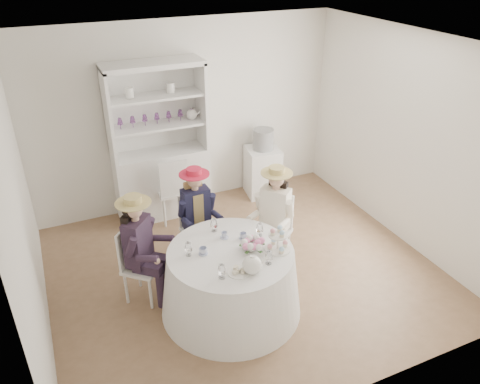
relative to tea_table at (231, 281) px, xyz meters
name	(u,v)px	position (x,y,z in m)	size (l,w,h in m)	color
ground	(243,270)	(0.39, 0.55, -0.38)	(4.50, 4.50, 0.00)	brown
ceiling	(244,45)	(0.39, 0.55, 2.32)	(4.50, 4.50, 0.00)	white
wall_back	(186,116)	(0.39, 2.55, 0.97)	(4.50, 4.50, 0.00)	white
wall_front	(354,279)	(0.39, -1.45, 0.97)	(4.50, 4.50, 0.00)	white
wall_left	(22,216)	(-1.86, 0.55, 0.97)	(4.50, 4.50, 0.00)	white
wall_right	(405,140)	(2.64, 0.55, 0.97)	(4.50, 4.50, 0.00)	white
tea_table	(231,281)	(0.00, 0.00, 0.00)	(1.52, 1.52, 0.76)	white
hutch	(161,163)	(-0.09, 2.31, 0.41)	(1.44, 0.82, 2.22)	silver
side_table	(262,171)	(1.49, 2.24, 0.01)	(0.49, 0.49, 0.77)	silver
hatbox	(263,139)	(1.49, 2.24, 0.55)	(0.31, 0.31, 0.31)	black
guest_left	(140,243)	(-0.81, 0.56, 0.36)	(0.56, 0.55, 1.31)	silver
guest_mid	(197,210)	(-0.02, 0.99, 0.34)	(0.46, 0.48, 1.27)	silver
guest_right	(274,211)	(0.81, 0.57, 0.36)	(0.56, 0.54, 1.31)	silver
spare_chair	(173,188)	(-0.03, 1.99, 0.16)	(0.43, 0.43, 1.00)	silver
teacup_a	(203,251)	(-0.27, 0.07, 0.42)	(0.09, 0.09, 0.07)	white
teacup_b	(224,235)	(0.04, 0.26, 0.41)	(0.07, 0.07, 0.06)	white
teacup_c	(243,236)	(0.22, 0.16, 0.41)	(0.08, 0.08, 0.06)	white
flower_bowl	(252,247)	(0.22, -0.05, 0.41)	(0.22, 0.22, 0.05)	white
flower_arrangement	(252,243)	(0.21, -0.08, 0.47)	(0.19, 0.19, 0.07)	pink
table_teapot	(252,265)	(0.06, -0.39, 0.47)	(0.27, 0.19, 0.20)	white
sandwich_plate	(239,271)	(-0.06, -0.35, 0.40)	(0.23, 0.23, 0.05)	white
cupcake_stand	(278,242)	(0.46, -0.16, 0.47)	(0.27, 0.27, 0.25)	white
stemware_set	(231,245)	(0.00, 0.00, 0.46)	(0.90, 0.87, 0.15)	white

